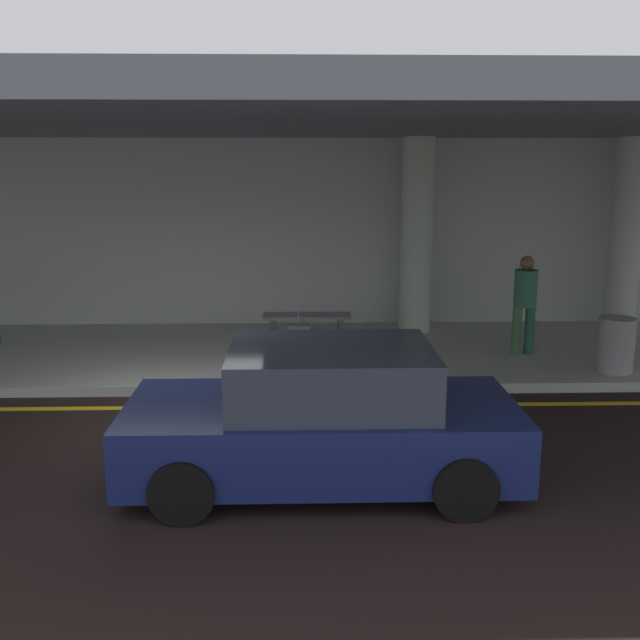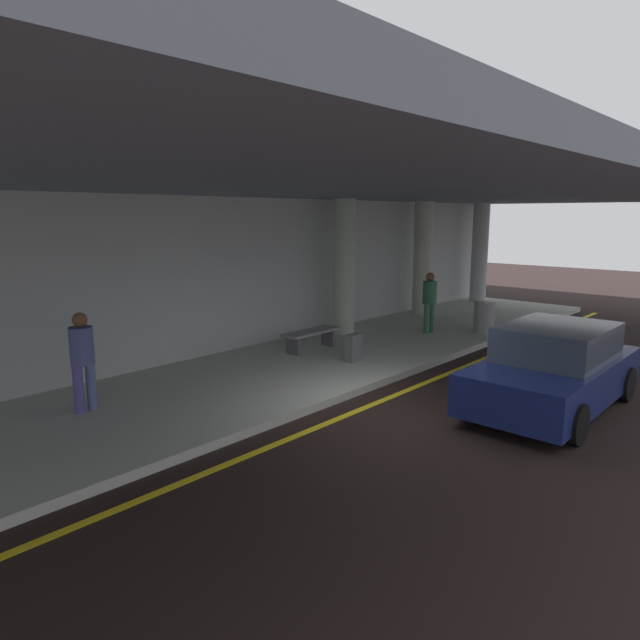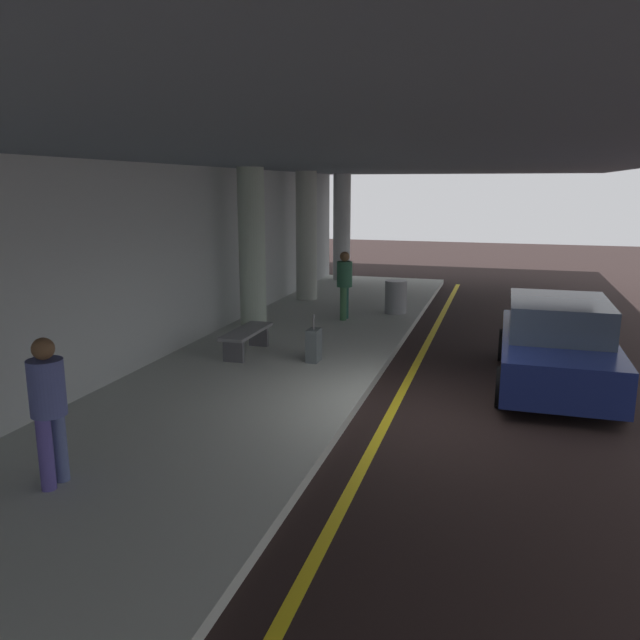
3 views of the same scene
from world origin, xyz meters
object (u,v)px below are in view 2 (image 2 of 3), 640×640
car_navy (554,369)px  trash_bin_steel (484,317)px  bench_metal (311,336)px  person_waiting_for_ride (429,299)px  support_column_center (423,259)px  support_column_right_mid (480,253)px  support_column_left_mid (344,267)px  suitcase_upright_primary (354,348)px  traveler_with_luggage (82,355)px

car_navy → trash_bin_steel: 5.90m
bench_metal → trash_bin_steel: (4.79, -2.12, 0.07)m
person_waiting_for_ride → trash_bin_steel: 1.65m
support_column_center → support_column_right_mid: (4.00, 0.00, 0.00)m
support_column_left_mid → car_navy: (-1.96, -6.44, -1.26)m
person_waiting_for_ride → suitcase_upright_primary: size_ratio=1.87×
support_column_center → person_waiting_for_ride: (-2.42, -1.76, -0.86)m
support_column_right_mid → car_navy: (-9.96, -6.44, -1.26)m
support_column_center → suitcase_upright_primary: 6.76m
support_column_left_mid → suitcase_upright_primary: bearing=-136.0°
support_column_left_mid → traveler_with_luggage: bearing=-173.6°
support_column_center → bench_metal: support_column_center is taller
traveler_with_luggage → bench_metal: traveler_with_luggage is taller
person_waiting_for_ride → support_column_center: bearing=118.6°
bench_metal → trash_bin_steel: size_ratio=1.88×
support_column_center → car_navy: bearing=-132.8°
support_column_right_mid → person_waiting_for_ride: support_column_right_mid is taller
support_column_right_mid → trash_bin_steel: (-5.29, -2.84, -1.40)m
traveler_with_luggage → bench_metal: size_ratio=1.05×
support_column_left_mid → person_waiting_for_ride: support_column_left_mid is taller
person_waiting_for_ride → bench_metal: person_waiting_for_ride is taller
suitcase_upright_primary → traveler_with_luggage: bearing=-179.3°
support_column_left_mid → support_column_center: (4.00, 0.00, 0.00)m
traveler_with_luggage → suitcase_upright_primary: 5.72m
bench_metal → support_column_center: bearing=6.7°
car_navy → trash_bin_steel: car_navy is taller
person_waiting_for_ride → bench_metal: (-3.66, 1.04, -0.61)m
support_column_left_mid → person_waiting_for_ride: size_ratio=2.17×
traveler_with_luggage → suitcase_upright_primary: bearing=90.4°
support_column_right_mid → car_navy: size_ratio=0.89×
suitcase_upright_primary → bench_metal: bearing=97.7°
support_column_right_mid → suitcase_upright_primary: (-10.23, -2.15, -1.51)m
car_navy → suitcase_upright_primary: 4.30m
support_column_right_mid → car_navy: bearing=-147.1°
suitcase_upright_primary → support_column_center: bearing=32.8°
support_column_left_mid → trash_bin_steel: size_ratio=4.29×
suitcase_upright_primary → bench_metal: 1.44m
support_column_right_mid → support_column_center: bearing=180.0°
support_column_right_mid → trash_bin_steel: 6.17m
support_column_left_mid → car_navy: size_ratio=0.89×
support_column_center → trash_bin_steel: size_ratio=4.29×
support_column_left_mid → trash_bin_steel: support_column_left_mid is taller
support_column_left_mid → support_column_right_mid: 8.00m
support_column_right_mid → suitcase_upright_primary: 10.56m
bench_metal → suitcase_upright_primary: bearing=-96.0°
traveler_with_luggage → support_column_left_mid: bearing=109.8°
trash_bin_steel → bench_metal: bearing=156.1°
bench_metal → trash_bin_steel: trash_bin_steel is taller
car_navy → person_waiting_for_ride: (3.54, 4.68, 0.40)m
traveler_with_luggage → person_waiting_for_ride: size_ratio=1.00×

